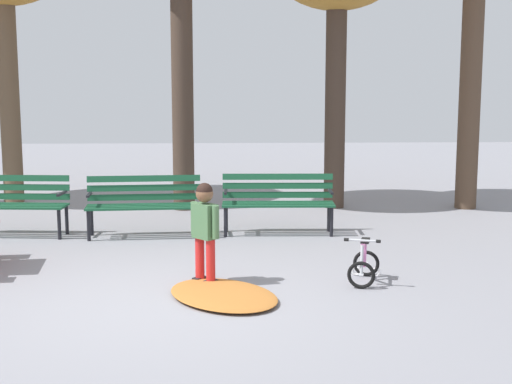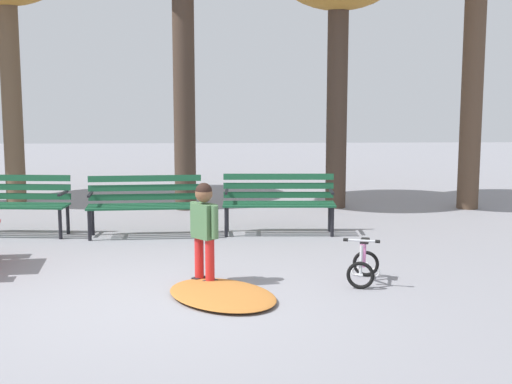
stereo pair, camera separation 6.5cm
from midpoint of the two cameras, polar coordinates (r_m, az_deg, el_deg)
ground at (r=7.75m, az=-8.04°, el=-8.20°), size 36.00×36.00×0.00m
park_bench_far_left at (r=11.23m, az=-18.20°, el=-0.58°), size 1.63×0.58×0.85m
park_bench_left at (r=10.74m, az=-8.67°, el=-0.65°), size 1.63×0.56×0.85m
park_bench_right at (r=10.82m, az=1.50°, el=-0.48°), size 1.61×0.50×0.85m
child_standing at (r=8.15m, az=-4.13°, el=-2.49°), size 0.31×0.33×1.12m
kids_bicycle at (r=8.39m, az=7.96°, el=-5.47°), size 0.49×0.62×0.54m
leaf_pile at (r=7.79m, az=-2.74°, el=-7.78°), size 1.56×1.67×0.07m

